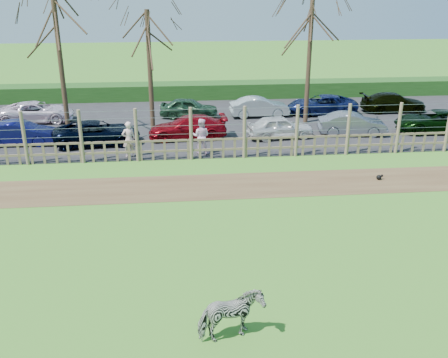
{
  "coord_description": "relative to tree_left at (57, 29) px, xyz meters",
  "views": [
    {
      "loc": [
        -0.65,
        -14.34,
        7.72
      ],
      "look_at": [
        1.0,
        2.5,
        1.1
      ],
      "focal_mm": 40.0,
      "sensor_mm": 36.0,
      "label": 1
    }
  ],
  "objects": [
    {
      "name": "hedge",
      "position": [
        6.5,
        9.0,
        -5.07
      ],
      "size": [
        46.0,
        2.0,
        1.1
      ],
      "primitive_type": "cube",
      "color": "#1E4716",
      "rests_on": "ground"
    },
    {
      "name": "crow",
      "position": [
        14.3,
        -7.92,
        -5.5
      ],
      "size": [
        0.29,
        0.21,
        0.24
      ],
      "color": "black",
      "rests_on": "ground"
    },
    {
      "name": "tree_right",
      "position": [
        13.5,
        1.5,
        -0.37
      ],
      "size": [
        4.8,
        4.8,
        7.35
      ],
      "color": "#3D2B1E",
      "rests_on": "ground"
    },
    {
      "name": "car_5",
      "position": [
        15.36,
        -1.32,
        -4.98
      ],
      "size": [
        3.78,
        1.73,
        1.2
      ],
      "primitive_type": "imported",
      "rotation": [
        0.0,
        0.0,
        1.44
      ],
      "color": "slate",
      "rests_on": "asphalt"
    },
    {
      "name": "asphalt",
      "position": [
        6.5,
        2.0,
        -5.6
      ],
      "size": [
        44.0,
        13.0,
        0.04
      ],
      "primitive_type": "cube",
      "color": "#232326",
      "rests_on": "ground"
    },
    {
      "name": "car_6",
      "position": [
        20.12,
        -1.21,
        -4.98
      ],
      "size": [
        4.46,
        2.32,
        1.2
      ],
      "primitive_type": "imported",
      "rotation": [
        0.0,
        0.0,
        4.63
      ],
      "color": "black",
      "rests_on": "asphalt"
    },
    {
      "name": "fence",
      "position": [
        6.5,
        -4.5,
        -4.81
      ],
      "size": [
        30.16,
        0.16,
        2.5
      ],
      "color": "brown",
      "rests_on": "ground"
    },
    {
      "name": "dirt_strip",
      "position": [
        6.5,
        -8.0,
        -5.61
      ],
      "size": [
        34.0,
        2.8,
        0.01
      ],
      "primitive_type": "cube",
      "color": "brown",
      "rests_on": "ground"
    },
    {
      "name": "car_8",
      "position": [
        -2.41,
        3.16,
        -4.98
      ],
      "size": [
        4.42,
        2.23,
        1.2
      ],
      "primitive_type": "imported",
      "rotation": [
        0.0,
        0.0,
        1.63
      ],
      "color": "silver",
      "rests_on": "asphalt"
    },
    {
      "name": "ground",
      "position": [
        6.5,
        -12.5,
        -5.62
      ],
      "size": [
        120.0,
        120.0,
        0.0
      ],
      "primitive_type": "plane",
      "color": "#68A132",
      "rests_on": "ground"
    },
    {
      "name": "car_4",
      "position": [
        11.33,
        -1.54,
        -4.98
      ],
      "size": [
        3.66,
        1.79,
        1.2
      ],
      "primitive_type": "imported",
      "rotation": [
        0.0,
        0.0,
        1.68
      ],
      "color": "white",
      "rests_on": "asphalt"
    },
    {
      "name": "car_12",
      "position": [
        15.02,
        3.34,
        -4.98
      ],
      "size": [
        4.47,
        2.35,
        1.2
      ],
      "primitive_type": "imported",
      "rotation": [
        0.0,
        0.0,
        4.63
      ],
      "color": "#10194A",
      "rests_on": "asphalt"
    },
    {
      "name": "car_13",
      "position": [
        19.79,
        3.59,
        -4.98
      ],
      "size": [
        4.14,
        1.69,
        1.2
      ],
      "primitive_type": "imported",
      "rotation": [
        0.0,
        0.0,
        1.57
      ],
      "color": "black",
      "rests_on": "asphalt"
    },
    {
      "name": "car_10",
      "position": [
        6.64,
        3.32,
        -4.98
      ],
      "size": [
        3.68,
        1.86,
        1.2
      ],
      "primitive_type": "imported",
      "rotation": [
        0.0,
        0.0,
        1.44
      ],
      "color": "#254A2F",
      "rests_on": "asphalt"
    },
    {
      "name": "zebra",
      "position": [
        6.93,
        -17.42,
        -4.98
      ],
      "size": [
        1.64,
        1.08,
        1.27
      ],
      "primitive_type": "imported",
      "rotation": [
        0.0,
        0.0,
        1.86
      ],
      "color": "gray",
      "rests_on": "ground"
    },
    {
      "name": "car_2",
      "position": [
        1.78,
        -1.75,
        -4.98
      ],
      "size": [
        4.52,
        2.49,
        1.2
      ],
      "primitive_type": "imported",
      "rotation": [
        0.0,
        0.0,
        1.69
      ],
      "color": "black",
      "rests_on": "asphalt"
    },
    {
      "name": "car_1",
      "position": [
        -2.12,
        -1.4,
        -4.98
      ],
      "size": [
        3.66,
        1.33,
        1.2
      ],
      "primitive_type": "imported",
      "rotation": [
        0.0,
        0.0,
        1.55
      ],
      "color": "#0D0E4A",
      "rests_on": "asphalt"
    },
    {
      "name": "car_3",
      "position": [
        6.43,
        -1.14,
        -4.98
      ],
      "size": [
        4.22,
        1.9,
        1.2
      ],
      "primitive_type": "imported",
      "rotation": [
        0.0,
        0.0,
        4.77
      ],
      "color": "maroon",
      "rests_on": "asphalt"
    },
    {
      "name": "car_11",
      "position": [
        10.99,
        3.13,
        -4.98
      ],
      "size": [
        3.7,
        1.43,
        1.2
      ],
      "primitive_type": "imported",
      "rotation": [
        0.0,
        0.0,
        1.62
      ],
      "color": "#ACB6B8",
      "rests_on": "asphalt"
    },
    {
      "name": "tree_left",
      "position": [
        0.0,
        0.0,
        0.0
      ],
      "size": [
        4.8,
        4.8,
        7.88
      ],
      "color": "#3D2B1E",
      "rests_on": "ground"
    },
    {
      "name": "visitor_a",
      "position": [
        3.58,
        -3.95,
        -4.71
      ],
      "size": [
        0.72,
        0.58,
        1.72
      ],
      "primitive_type": "imported",
      "rotation": [
        0.0,
        0.0,
        3.44
      ],
      "color": "beige",
      "rests_on": "asphalt"
    },
    {
      "name": "tree_mid",
      "position": [
        4.5,
        1.0,
        -0.75
      ],
      "size": [
        4.8,
        4.8,
        6.83
      ],
      "color": "#3D2B1E",
      "rests_on": "ground"
    },
    {
      "name": "visitor_b",
      "position": [
        7.0,
        -3.76,
        -4.71
      ],
      "size": [
        0.99,
        0.87,
        1.72
      ],
      "primitive_type": "imported",
      "rotation": [
        0.0,
        0.0,
        2.84
      ],
      "color": "silver",
      "rests_on": "asphalt"
    }
  ]
}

